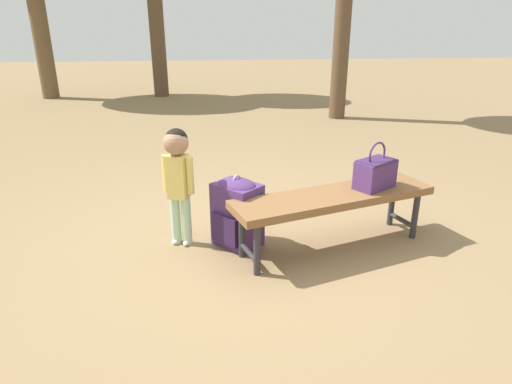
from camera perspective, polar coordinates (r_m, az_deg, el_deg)
The scene contains 5 objects.
ground_plane at distance 3.48m, azimuth -1.33°, elevation -6.98°, with size 40.00×40.00×0.00m, color #8C704C.
park_bench at distance 3.35m, azimuth 10.16°, elevation -1.09°, with size 1.65×0.84×0.45m.
handbag at distance 3.48m, azimuth 15.39°, elevation 2.50°, with size 0.37×0.32×0.37m.
child_standing at distance 3.33m, azimuth -10.23°, elevation 2.95°, with size 0.24×0.19×0.93m.
backpack_large at distance 3.38m, azimuth -2.50°, elevation -2.46°, with size 0.42×0.43×0.58m.
Camera 1 is at (0.32, 3.06, 1.63)m, focal length 30.49 mm.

